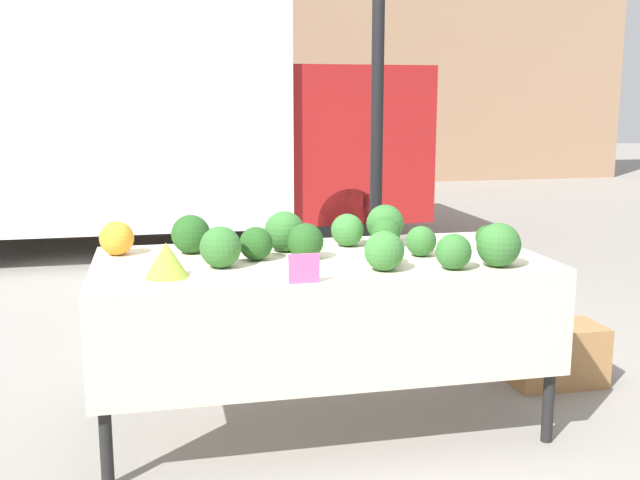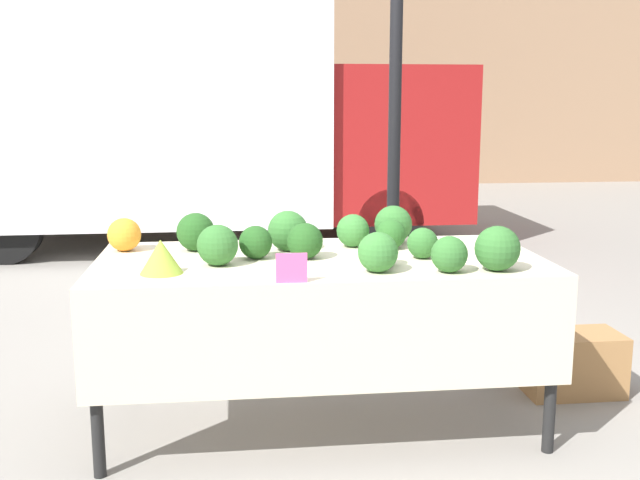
{
  "view_description": "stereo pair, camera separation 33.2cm",
  "coord_description": "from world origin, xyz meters",
  "px_view_note": "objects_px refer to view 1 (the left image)",
  "views": [
    {
      "loc": [
        -0.7,
        -3.19,
        1.48
      ],
      "look_at": [
        0.0,
        0.0,
        0.86
      ],
      "focal_mm": 42.0,
      "sensor_mm": 36.0,
      "label": 1
    },
    {
      "loc": [
        -0.38,
        -3.25,
        1.48
      ],
      "look_at": [
        0.0,
        0.0,
        0.86
      ],
      "focal_mm": 42.0,
      "sensor_mm": 36.0,
      "label": 2
    }
  ],
  "objects_px": {
    "price_sign": "(304,269)",
    "parked_truck": "(136,121)",
    "produce_crate": "(556,355)",
    "orange_cauliflower": "(117,238)"
  },
  "relations": [
    {
      "from": "produce_crate",
      "to": "parked_truck",
      "type": "bearing_deg",
      "value": 115.99
    },
    {
      "from": "price_sign",
      "to": "produce_crate",
      "type": "distance_m",
      "value": 1.76
    },
    {
      "from": "parked_truck",
      "to": "orange_cauliflower",
      "type": "xyz_separation_m",
      "value": [
        -0.01,
        -4.46,
        -0.41
      ]
    },
    {
      "from": "price_sign",
      "to": "parked_truck",
      "type": "bearing_deg",
      "value": 97.85
    },
    {
      "from": "price_sign",
      "to": "orange_cauliflower",
      "type": "bearing_deg",
      "value": 135.71
    },
    {
      "from": "orange_cauliflower",
      "to": "produce_crate",
      "type": "xyz_separation_m",
      "value": [
        2.21,
        -0.04,
        -0.7
      ]
    },
    {
      "from": "parked_truck",
      "to": "orange_cauliflower",
      "type": "height_order",
      "value": "parked_truck"
    },
    {
      "from": "orange_cauliflower",
      "to": "price_sign",
      "type": "xyz_separation_m",
      "value": [
        0.72,
        -0.71,
        -0.02
      ]
    },
    {
      "from": "parked_truck",
      "to": "orange_cauliflower",
      "type": "relative_size",
      "value": 34.1
    },
    {
      "from": "parked_truck",
      "to": "produce_crate",
      "type": "relative_size",
      "value": 10.97
    }
  ]
}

